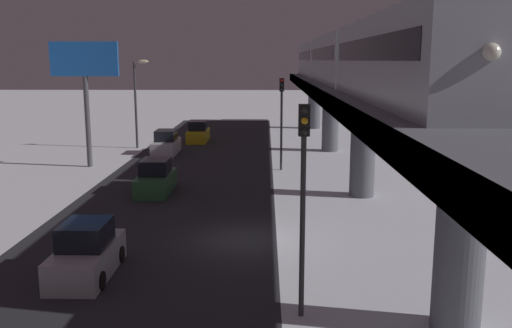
{
  "coord_description": "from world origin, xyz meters",
  "views": [
    {
      "loc": [
        -0.84,
        22.8,
        7.63
      ],
      "look_at": [
        -0.24,
        -10.86,
        1.27
      ],
      "focal_mm": 38.73,
      "sensor_mm": 36.0,
      "label": 1
    }
  ],
  "objects_px": {
    "sedan_silver": "(87,254)",
    "sedan_green": "(156,179)",
    "traffic_light_near": "(303,181)",
    "sedan_yellow": "(198,133)",
    "sedan_white_3": "(166,144)",
    "traffic_light_mid": "(282,110)",
    "subway_train": "(340,59)",
    "commercial_billboard": "(85,71)"
  },
  "relations": [
    {
      "from": "sedan_yellow",
      "to": "sedan_white_3",
      "type": "bearing_deg",
      "value": 75.48
    },
    {
      "from": "sedan_green",
      "to": "traffic_light_mid",
      "type": "distance_m",
      "value": 10.74
    },
    {
      "from": "sedan_silver",
      "to": "traffic_light_near",
      "type": "xyz_separation_m",
      "value": [
        -7.5,
        3.1,
        3.41
      ]
    },
    {
      "from": "sedan_green",
      "to": "sedan_yellow",
      "type": "xyz_separation_m",
      "value": [
        0.0,
        -20.48,
        0.0
      ]
    },
    {
      "from": "sedan_silver",
      "to": "traffic_light_near",
      "type": "distance_m",
      "value": 8.8
    },
    {
      "from": "sedan_green",
      "to": "commercial_billboard",
      "type": "bearing_deg",
      "value": -50.96
    },
    {
      "from": "sedan_green",
      "to": "sedan_yellow",
      "type": "distance_m",
      "value": 20.48
    },
    {
      "from": "subway_train",
      "to": "sedan_silver",
      "type": "relative_size",
      "value": 13.49
    },
    {
      "from": "sedan_white_3",
      "to": "sedan_yellow",
      "type": "bearing_deg",
      "value": -104.52
    },
    {
      "from": "sedan_white_3",
      "to": "traffic_light_mid",
      "type": "xyz_separation_m",
      "value": [
        -9.3,
        6.63,
        3.4
      ]
    },
    {
      "from": "subway_train",
      "to": "sedan_silver",
      "type": "height_order",
      "value": "subway_train"
    },
    {
      "from": "traffic_light_mid",
      "to": "commercial_billboard",
      "type": "bearing_deg",
      "value": -3.92
    },
    {
      "from": "commercial_billboard",
      "to": "subway_train",
      "type": "bearing_deg",
      "value": -173.1
    },
    {
      "from": "traffic_light_near",
      "to": "commercial_billboard",
      "type": "height_order",
      "value": "commercial_billboard"
    },
    {
      "from": "sedan_green",
      "to": "sedan_white_3",
      "type": "distance_m",
      "value": 13.65
    },
    {
      "from": "sedan_white_3",
      "to": "sedan_silver",
      "type": "bearing_deg",
      "value": 93.94
    },
    {
      "from": "sedan_yellow",
      "to": "traffic_light_near",
      "type": "xyz_separation_m",
      "value": [
        -7.5,
        36.18,
        3.4
      ]
    },
    {
      "from": "sedan_green",
      "to": "commercial_billboard",
      "type": "distance_m",
      "value": 11.77
    },
    {
      "from": "subway_train",
      "to": "sedan_green",
      "type": "distance_m",
      "value": 17.04
    },
    {
      "from": "subway_train",
      "to": "traffic_light_near",
      "type": "distance_m",
      "value": 26.37
    },
    {
      "from": "sedan_green",
      "to": "subway_train",
      "type": "bearing_deg",
      "value": -139.75
    },
    {
      "from": "traffic_light_near",
      "to": "commercial_billboard",
      "type": "relative_size",
      "value": 0.72
    },
    {
      "from": "sedan_green",
      "to": "commercial_billboard",
      "type": "xyz_separation_m",
      "value": [
        6.36,
        -7.85,
        6.03
      ]
    },
    {
      "from": "subway_train",
      "to": "commercial_billboard",
      "type": "distance_m",
      "value": 18.4
    },
    {
      "from": "sedan_yellow",
      "to": "traffic_light_mid",
      "type": "bearing_deg",
      "value": 118.91
    },
    {
      "from": "traffic_light_mid",
      "to": "sedan_yellow",
      "type": "bearing_deg",
      "value": -61.09
    },
    {
      "from": "subway_train",
      "to": "traffic_light_near",
      "type": "height_order",
      "value": "subway_train"
    },
    {
      "from": "subway_train",
      "to": "sedan_white_3",
      "type": "distance_m",
      "value": 15.72
    },
    {
      "from": "sedan_green",
      "to": "traffic_light_near",
      "type": "distance_m",
      "value": 17.73
    },
    {
      "from": "traffic_light_near",
      "to": "traffic_light_mid",
      "type": "relative_size",
      "value": 1.0
    },
    {
      "from": "sedan_silver",
      "to": "sedan_green",
      "type": "distance_m",
      "value": 12.61
    },
    {
      "from": "sedan_silver",
      "to": "sedan_white_3",
      "type": "distance_m",
      "value": 26.2
    },
    {
      "from": "sedan_yellow",
      "to": "commercial_billboard",
      "type": "height_order",
      "value": "commercial_billboard"
    },
    {
      "from": "sedan_white_3",
      "to": "sedan_green",
      "type": "bearing_deg",
      "value": 97.58
    },
    {
      "from": "subway_train",
      "to": "traffic_light_mid",
      "type": "bearing_deg",
      "value": 35.79
    },
    {
      "from": "sedan_green",
      "to": "traffic_light_near",
      "type": "height_order",
      "value": "traffic_light_near"
    },
    {
      "from": "sedan_green",
      "to": "traffic_light_mid",
      "type": "xyz_separation_m",
      "value": [
        -7.5,
        -6.9,
        3.4
      ]
    },
    {
      "from": "sedan_green",
      "to": "sedan_yellow",
      "type": "bearing_deg",
      "value": -90.0
    },
    {
      "from": "subway_train",
      "to": "traffic_light_near",
      "type": "relative_size",
      "value": 8.67
    },
    {
      "from": "traffic_light_near",
      "to": "subway_train",
      "type": "bearing_deg",
      "value": -99.65
    },
    {
      "from": "sedan_silver",
      "to": "traffic_light_mid",
      "type": "bearing_deg",
      "value": -111.03
    },
    {
      "from": "sedan_green",
      "to": "traffic_light_near",
      "type": "relative_size",
      "value": 0.66
    }
  ]
}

